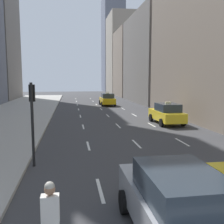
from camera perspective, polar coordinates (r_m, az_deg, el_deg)
sidewalk_left at (r=28.29m, az=-20.88°, el=-0.74°), size 8.00×66.00×0.15m
lane_markings at (r=24.02m, az=0.06°, el=-1.77°), size 5.72×56.00×0.01m
building_row_right at (r=42.68m, az=9.73°, el=19.53°), size 6.00×87.72×33.71m
taxi_lead at (r=22.40m, az=11.83°, el=-0.31°), size 2.02×4.40×1.87m
taxi_second at (r=37.25m, az=-1.03°, el=2.77°), size 2.02×4.40×1.87m
sedan_black_near at (r=6.46m, az=13.86°, el=-19.10°), size 2.02×4.53×1.78m
skateboarder at (r=5.77m, az=-13.23°, el=-21.76°), size 0.36×0.80×1.75m
traffic_light_pole at (r=11.62m, az=-16.97°, el=0.30°), size 0.24×0.42×3.60m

